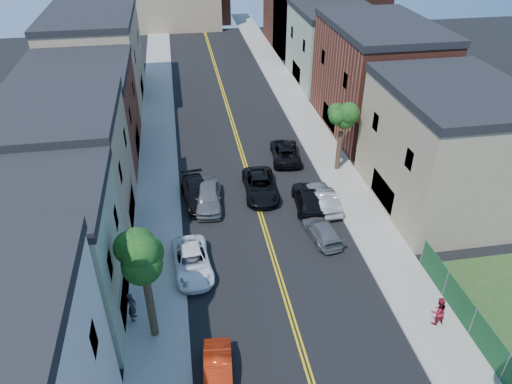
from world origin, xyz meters
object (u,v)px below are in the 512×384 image
grey_car_left (208,197)px  pedestrian_right (438,311)px  silver_car_right (323,198)px  black_suv_lane (260,186)px  white_pickup (192,262)px  black_car_right (308,199)px  pedestrian_left (132,307)px  red_sedan (218,374)px  black_car_left (197,194)px  grey_car_right (321,230)px  dark_car_right_far (285,151)px

grey_car_left → pedestrian_right: (11.82, -14.23, 0.24)m
silver_car_right → black_suv_lane: size_ratio=0.85×
white_pickup → black_car_right: size_ratio=1.03×
white_pickup → black_car_right: (9.30, 5.68, 0.14)m
black_suv_lane → pedestrian_left: (-9.60, -12.00, 0.35)m
red_sedan → black_car_left: black_car_left is taller
red_sedan → black_suv_lane: (5.19, 16.92, 0.09)m
red_sedan → pedestrian_right: bearing=12.2°
red_sedan → grey_car_left: grey_car_left is taller
pedestrian_right → pedestrian_left: bearing=-18.5°
grey_car_left → grey_car_right: size_ratio=1.14×
black_car_right → silver_car_right: black_car_right is taller
white_pickup → grey_car_right: bearing=7.5°
red_sedan → grey_car_left: 15.95m
black_suv_lane → pedestrian_left: pedestrian_left is taller
red_sedan → grey_car_right: 13.56m
red_sedan → pedestrian_left: (-4.41, 4.92, 0.45)m
white_pickup → silver_car_right: silver_car_right is taller
black_car_right → pedestrian_right: size_ratio=2.66×
black_car_left → black_suv_lane: (5.13, 0.30, 0.00)m
black_car_left → black_suv_lane: 5.14m
black_suv_lane → black_car_left: bearing=-174.1°
silver_car_right → grey_car_right: bearing=69.4°
grey_car_left → white_pickup: bearing=-98.6°
red_sedan → white_pickup: white_pickup is taller
silver_car_right → black_suv_lane: 5.19m
white_pickup → pedestrian_left: pedestrian_left is taller
black_car_left → pedestrian_right: size_ratio=2.82×
pedestrian_left → dark_car_right_far: bearing=-26.6°
silver_car_right → black_suv_lane: silver_car_right is taller
white_pickup → pedestrian_right: pedestrian_right is taller
grey_car_left → silver_car_right: grey_car_left is taller
grey_car_right → silver_car_right: silver_car_right is taller
white_pickup → black_suv_lane: size_ratio=0.92×
black_car_right → pedestrian_left: bearing=40.7°
pedestrian_left → black_car_right: bearing=-44.0°
red_sedan → black_car_left: 16.62m
black_car_left → silver_car_right: 9.89m
red_sedan → pedestrian_left: 6.62m
white_pickup → dark_car_right_far: bearing=51.8°
black_suv_lane → red_sedan: bearing=-104.6°
dark_car_right_far → pedestrian_left: (-12.90, -17.47, 0.39)m
red_sedan → grey_car_right: bearing=55.8°
grey_car_left → grey_car_right: (7.60, -5.36, -0.22)m
grey_car_left → pedestrian_left: (-5.30, -11.00, 0.28)m
white_pickup → grey_car_left: (1.70, 7.27, 0.14)m
grey_car_left → dark_car_right_far: bearing=45.0°
red_sedan → white_pickup: size_ratio=0.80×
silver_car_right → black_car_left: bearing=-16.6°
black_car_left → black_suv_lane: bearing=-4.0°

